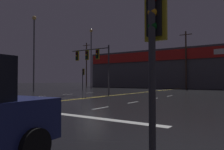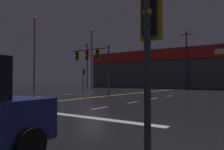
{
  "view_description": "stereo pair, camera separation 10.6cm",
  "coord_description": "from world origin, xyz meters",
  "px_view_note": "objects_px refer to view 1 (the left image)",
  "views": [
    {
      "loc": [
        11.86,
        -14.71,
        1.47
      ],
      "look_at": [
        0.0,
        2.92,
        2.0
      ],
      "focal_mm": 35.0,
      "sensor_mm": 36.0,
      "label": 1
    },
    {
      "loc": [
        11.95,
        -14.65,
        1.47
      ],
      "look_at": [
        0.0,
        2.92,
        2.0
      ],
      "focal_mm": 35.0,
      "sensor_mm": 36.0,
      "label": 2
    }
  ],
  "objects_px": {
    "traffic_signal_corner_northwest": "(83,74)",
    "traffic_signal_corner_southeast": "(154,33)",
    "traffic_signal_median": "(91,58)",
    "streetlight_far_right": "(34,44)",
    "streetlight_near_left": "(91,51)"
  },
  "relations": [
    {
      "from": "traffic_signal_median",
      "to": "streetlight_near_left",
      "type": "distance_m",
      "value": 17.25
    },
    {
      "from": "traffic_signal_median",
      "to": "streetlight_near_left",
      "type": "xyz_separation_m",
      "value": [
        -10.82,
        13.12,
        2.91
      ]
    },
    {
      "from": "traffic_signal_median",
      "to": "streetlight_far_right",
      "type": "distance_m",
      "value": 11.97
    },
    {
      "from": "traffic_signal_corner_southeast",
      "to": "streetlight_near_left",
      "type": "xyz_separation_m",
      "value": [
        -23.13,
        26.33,
        4.33
      ]
    },
    {
      "from": "traffic_signal_corner_northwest",
      "to": "streetlight_near_left",
      "type": "distance_m",
      "value": 6.57
    },
    {
      "from": "traffic_signal_corner_southeast",
      "to": "streetlight_far_right",
      "type": "height_order",
      "value": "streetlight_far_right"
    },
    {
      "from": "traffic_signal_median",
      "to": "streetlight_near_left",
      "type": "bearing_deg",
      "value": 129.53
    },
    {
      "from": "traffic_signal_corner_southeast",
      "to": "streetlight_far_right",
      "type": "relative_size",
      "value": 0.31
    },
    {
      "from": "traffic_signal_corner_northwest",
      "to": "streetlight_far_right",
      "type": "height_order",
      "value": "streetlight_far_right"
    },
    {
      "from": "traffic_signal_corner_northwest",
      "to": "streetlight_far_right",
      "type": "xyz_separation_m",
      "value": [
        -2.83,
        -6.87,
        4.08
      ]
    },
    {
      "from": "streetlight_near_left",
      "to": "traffic_signal_median",
      "type": "bearing_deg",
      "value": -50.47
    },
    {
      "from": "streetlight_far_right",
      "to": "traffic_signal_median",
      "type": "bearing_deg",
      "value": -8.45
    },
    {
      "from": "traffic_signal_corner_northwest",
      "to": "traffic_signal_corner_southeast",
      "type": "bearing_deg",
      "value": -46.05
    },
    {
      "from": "traffic_signal_median",
      "to": "traffic_signal_corner_northwest",
      "type": "relative_size",
      "value": 1.47
    },
    {
      "from": "traffic_signal_corner_southeast",
      "to": "streetlight_near_left",
      "type": "relative_size",
      "value": 0.3
    }
  ]
}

